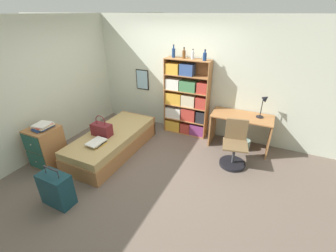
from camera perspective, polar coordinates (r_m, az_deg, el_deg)
name	(u,v)px	position (r m, az deg, el deg)	size (l,w,h in m)	color
ground_plane	(146,160)	(4.52, -5.49, -8.66)	(14.00, 14.00, 0.00)	#66564C
wall_back	(179,76)	(5.30, 2.86, 12.55)	(10.00, 0.09, 2.60)	beige
wall_left	(56,84)	(5.24, -26.47, 9.60)	(0.06, 10.00, 2.60)	beige
bed	(113,142)	(4.81, -13.73, -3.88)	(0.90, 2.05, 0.44)	#A36B3D
handbag	(102,129)	(4.58, -16.49, -0.82)	(0.40, 0.20, 0.42)	maroon
book_stack_on_bed	(97,143)	(4.35, -17.70, -4.03)	(0.30, 0.38, 0.07)	gold
suitcase	(56,189)	(3.86, -26.46, -14.18)	(0.49, 0.27, 0.66)	#143842
dresser	(46,146)	(4.80, -28.55, -4.54)	(0.49, 0.53, 0.76)	#A36B3D
magazine_pile_on_dresser	(43,126)	(4.59, -29.21, -0.01)	(0.30, 0.37, 0.09)	#232328
bookcase	(186,102)	(5.19, 4.48, 6.17)	(1.01, 0.31, 1.74)	#A36B3D
bottle_green	(174,53)	(5.04, 1.42, 18.15)	(0.07, 0.07, 0.27)	navy
bottle_brown	(184,54)	(4.95, 4.07, 17.74)	(0.07, 0.07, 0.23)	brown
bottle_clear	(193,55)	(4.88, 6.29, 17.42)	(0.06, 0.06, 0.21)	#B7BCC1
bottle_blue	(205,56)	(4.76, 9.31, 17.05)	(0.08, 0.08, 0.22)	navy
desk	(241,125)	(4.91, 17.99, 0.19)	(1.21, 0.58, 0.74)	#A36B3D
desk_lamp	(265,102)	(4.75, 23.33, 5.64)	(0.19, 0.14, 0.49)	black
desk_chair	(234,151)	(4.43, 16.37, -6.20)	(0.52, 0.52, 0.87)	black
waste_bin	(244,145)	(5.04, 18.84, -4.49)	(0.22, 0.22, 0.22)	#99C1B2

